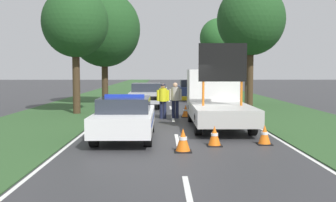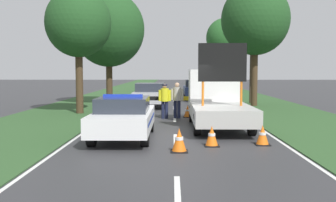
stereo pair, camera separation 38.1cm
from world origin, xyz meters
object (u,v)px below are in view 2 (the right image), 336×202
Objects in this scene: pedestrian_civilian at (177,97)px; traffic_cone_near_truck at (212,136)px; police_car at (124,117)px; work_truck at (217,100)px; traffic_cone_lane_edge at (188,111)px; police_officer at (165,98)px; roadside_tree_mid_left at (109,30)px; traffic_cone_centre_front at (263,135)px; traffic_cone_near_police at (179,140)px; roadside_tree_near_left at (255,20)px; roadside_tree_near_right at (225,38)px; queued_car_sedan_silver at (150,95)px; traffic_cone_behind_barrier at (134,112)px; roadside_tree_mid_right at (78,23)px; utility_pole at (251,50)px; road_barrier at (170,100)px; queued_car_hatch_blue at (195,89)px.

pedestrian_civilian reaches higher than traffic_cone_near_truck.
pedestrian_civilian reaches higher than police_car.
police_car is 0.81× the size of work_truck.
work_truck is at bearing -69.59° from traffic_cone_lane_edge.
roadside_tree_mid_left reaches higher than police_officer.
pedestrian_civilian is 2.77× the size of traffic_cone_centre_front.
traffic_cone_lane_edge is at bearing -139.54° from police_officer.
police_car is at bearing 130.57° from traffic_cone_near_police.
roadside_tree_near_left reaches higher than roadside_tree_near_right.
traffic_cone_near_police is at bearing -157.94° from traffic_cone_centre_front.
traffic_cone_near_police is 0.16× the size of queued_car_sedan_silver.
roadside_tree_near_right is 1.03× the size of roadside_tree_mid_left.
traffic_cone_lane_edge is 10.04m from roadside_tree_mid_left.
work_truck reaches higher than queued_car_sedan_silver.
queued_car_sedan_silver is at bearing 85.84° from traffic_cone_behind_barrier.
queued_car_sedan_silver is at bearing 46.88° from roadside_tree_mid_right.
traffic_cone_lane_edge is at bearing -14.93° from roadside_tree_mid_right.
traffic_cone_behind_barrier is 0.17× the size of queued_car_sedan_silver.
pedestrian_civilian is 10.05m from utility_pole.
traffic_cone_behind_barrier reaches higher than traffic_cone_near_truck.
roadside_tree_mid_right is (-6.10, 8.82, 4.42)m from traffic_cone_near_truck.
queued_car_hatch_blue is (1.93, 12.16, -0.04)m from road_barrier.
queued_car_sedan_silver is at bearing -69.27° from work_truck.
queued_car_hatch_blue is (1.58, 12.72, -0.21)m from pedestrian_civilian.
road_barrier is 0.76m from police_officer.
queued_car_sedan_silver is at bearing 65.80° from queued_car_hatch_blue.
roadside_tree_near_left is at bearing 23.88° from roadside_tree_mid_right.
traffic_cone_behind_barrier is at bearing -129.95° from utility_pole.
roadside_tree_near_right reaches higher than traffic_cone_centre_front.
traffic_cone_near_police is at bearing -74.73° from traffic_cone_behind_barrier.
roadside_tree_near_right is (5.22, 22.77, 4.65)m from pedestrian_civilian.
pedestrian_civilian is 12.82m from queued_car_hatch_blue.
queued_car_sedan_silver is at bearing -111.72° from roadside_tree_near_right.
police_car is 6.48m from traffic_cone_lane_edge.
work_truck is at bearing 90.13° from queued_car_hatch_blue.
traffic_cone_centre_front is at bearing -100.51° from roadside_tree_near_left.
roadside_tree_mid_right is (-10.11, -4.48, -0.74)m from roadside_tree_near_left.
roadside_tree_mid_left is at bearing -35.63° from queued_car_sedan_silver.
utility_pole reaches higher than queued_car_hatch_blue.
road_barrier is 4.47× the size of traffic_cone_behind_barrier.
road_barrier is at bearing -92.92° from police_officer.
traffic_cone_near_police is at bearing 71.68° from work_truck.
work_truck is 15.32m from queued_car_hatch_blue.
queued_car_sedan_silver is (0.44, 6.00, 0.43)m from traffic_cone_behind_barrier.
traffic_cone_lane_edge is (2.57, 0.75, -0.05)m from traffic_cone_behind_barrier.
road_barrier is at bearing 100.00° from traffic_cone_near_truck.
work_truck reaches higher than traffic_cone_behind_barrier.
traffic_cone_behind_barrier is at bearing 125.93° from traffic_cone_centre_front.
police_car is 5.28m from traffic_cone_behind_barrier.
traffic_cone_lane_edge is 0.15× the size of queued_car_sedan_silver.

